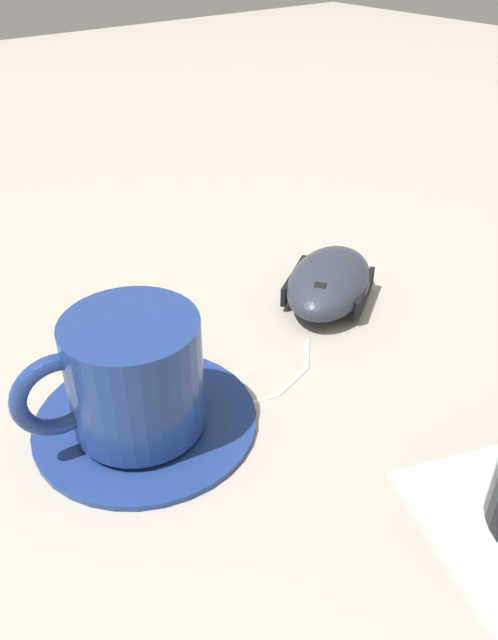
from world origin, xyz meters
The scene contains 5 objects.
ground_plane centered at (0.00, 0.00, 0.00)m, with size 3.00×3.00×0.00m, color #B2A899.
saucer centered at (0.07, -0.10, 0.00)m, with size 0.14×0.14×0.01m, color navy.
coffee_cup centered at (0.08, -0.09, 0.05)m, with size 0.11×0.08×0.07m.
computer_mouse centered at (-0.12, -0.13, 0.02)m, with size 0.13×0.12×0.04m.
mouse_cable centered at (0.00, -0.08, 0.00)m, with size 0.16×0.06×0.00m.
Camera 1 is at (0.21, 0.18, 0.28)m, focal length 35.00 mm.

